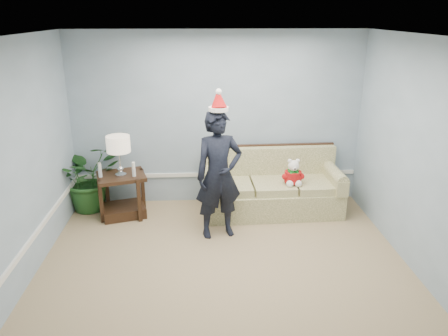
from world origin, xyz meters
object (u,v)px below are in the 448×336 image
at_px(sofa, 271,189).
at_px(man, 219,175).
at_px(teddy_bear, 293,175).
at_px(table_lamp, 118,146).
at_px(side_table, 123,199).
at_px(houseplant, 89,176).

relative_size(sofa, man, 1.19).
height_order(sofa, teddy_bear, sofa).
relative_size(table_lamp, teddy_bear, 1.50).
bearing_deg(side_table, man, -25.66).
bearing_deg(side_table, sofa, 2.00).
xyz_separation_m(table_lamp, man, (1.41, -0.63, -0.24)).
relative_size(table_lamp, man, 0.34).
bearing_deg(houseplant, teddy_bear, -7.86).
bearing_deg(man, teddy_bear, 11.32).
height_order(table_lamp, man, man).
bearing_deg(houseplant, man, -26.11).
relative_size(houseplant, teddy_bear, 2.66).
height_order(side_table, table_lamp, table_lamp).
xyz_separation_m(sofa, table_lamp, (-2.26, -0.14, 0.78)).
distance_m(table_lamp, houseplant, 0.88).
xyz_separation_m(sofa, side_table, (-2.27, -0.08, -0.09)).
bearing_deg(teddy_bear, side_table, 176.66).
xyz_separation_m(houseplant, man, (1.97, -0.97, 0.34)).
distance_m(side_table, table_lamp, 0.87).
distance_m(table_lamp, teddy_bear, 2.58).
relative_size(sofa, table_lamp, 3.45).
xyz_separation_m(man, teddy_bear, (1.12, 0.54, -0.23)).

